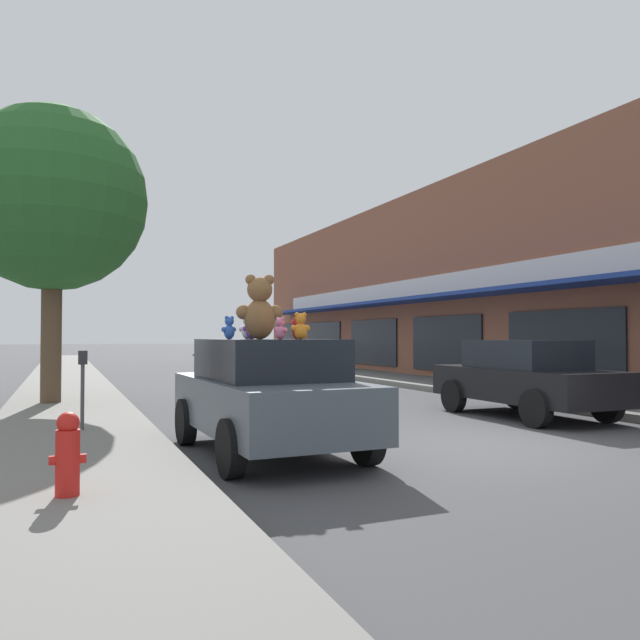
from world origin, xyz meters
TOP-DOWN VIEW (x-y plane):
  - ground_plane at (0.00, 0.00)m, footprint 260.00×260.00m
  - sidewalk_near at (-5.66, 0.00)m, footprint 2.62×90.00m
  - storefront_row at (12.03, 11.25)m, footprint 11.69×39.68m
  - plush_art_car at (-3.09, 0.70)m, footprint 2.11×4.08m
  - teddy_bear_giant at (-3.24, 0.63)m, footprint 0.69×0.45m
  - teddy_bear_blue at (-3.67, 0.67)m, footprint 0.25×0.18m
  - teddy_bear_yellow at (-3.15, 1.56)m, footprint 0.23×0.26m
  - teddy_bear_pink at (-3.13, 0.07)m, footprint 0.18×0.22m
  - teddy_bear_purple at (-3.22, 1.08)m, footprint 0.28×0.19m
  - teddy_bear_white at (-3.22, 1.34)m, footprint 0.28×0.19m
  - teddy_bear_orange at (-2.93, -0.17)m, footprint 0.27×0.17m
  - teddy_bear_red at (-2.55, 1.01)m, footprint 0.21×0.24m
  - parked_car_far_center at (3.04, 2.53)m, footprint 1.93×4.16m
  - street_tree at (-6.04, 7.66)m, footprint 4.22×4.22m
  - fire_hydrant at (-5.74, -1.40)m, footprint 0.33×0.22m
  - parking_meter at (-5.50, 2.97)m, footprint 0.14×0.10m

SIDE VIEW (x-z plane):
  - ground_plane at x=0.00m, z-range 0.00..0.00m
  - sidewalk_near at x=-5.66m, z-range 0.00..0.17m
  - fire_hydrant at x=-5.74m, z-range 0.17..0.96m
  - parked_car_far_center at x=3.04m, z-range 0.04..1.63m
  - plush_art_car at x=-3.09m, z-range 0.04..1.67m
  - parking_meter at x=-5.50m, z-range 0.34..1.61m
  - teddy_bear_pink at x=-3.13m, z-range 1.62..1.92m
  - teddy_bear_blue at x=-3.67m, z-range 1.62..1.95m
  - teddy_bear_red at x=-2.55m, z-range 1.62..1.96m
  - teddy_bear_orange at x=-2.93m, z-range 1.62..1.98m
  - teddy_bear_yellow at x=-3.15m, z-range 1.62..1.98m
  - teddy_bear_white at x=-3.22m, z-range 1.62..1.99m
  - teddy_bear_purple at x=-3.22m, z-range 1.62..2.00m
  - teddy_bear_giant at x=-3.24m, z-range 1.61..2.52m
  - storefront_row at x=12.03m, z-range 0.00..7.40m
  - street_tree at x=-6.04m, z-range 1.41..8.18m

